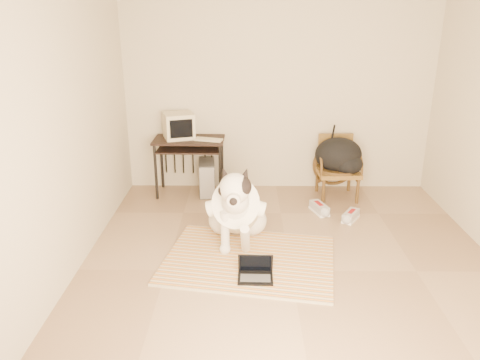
{
  "coord_description": "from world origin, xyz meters",
  "views": [
    {
      "loc": [
        -0.44,
        -3.83,
        2.3
      ],
      "look_at": [
        -0.48,
        0.5,
        0.72
      ],
      "focal_mm": 35.0,
      "sensor_mm": 36.0,
      "label": 1
    }
  ],
  "objects_px": {
    "pc_tower": "(207,178)",
    "crt_monitor": "(179,126)",
    "computer_desk": "(189,147)",
    "laptop": "(255,272)",
    "backpack": "(340,156)",
    "rattan_chair": "(337,167)",
    "dog": "(237,209)"
  },
  "relations": [
    {
      "from": "rattan_chair",
      "to": "backpack",
      "type": "bearing_deg",
      "value": -77.1
    },
    {
      "from": "laptop",
      "to": "computer_desk",
      "type": "distance_m",
      "value": 2.33
    },
    {
      "from": "pc_tower",
      "to": "laptop",
      "type": "bearing_deg",
      "value": -74.26
    },
    {
      "from": "pc_tower",
      "to": "rattan_chair",
      "type": "distance_m",
      "value": 1.7
    },
    {
      "from": "laptop",
      "to": "pc_tower",
      "type": "bearing_deg",
      "value": 105.74
    },
    {
      "from": "computer_desk",
      "to": "crt_monitor",
      "type": "xyz_separation_m",
      "value": [
        -0.13,
        0.05,
        0.27
      ]
    },
    {
      "from": "dog",
      "to": "backpack",
      "type": "xyz_separation_m",
      "value": [
        1.29,
        1.26,
        0.19
      ]
    },
    {
      "from": "rattan_chair",
      "to": "backpack",
      "type": "distance_m",
      "value": 0.18
    },
    {
      "from": "pc_tower",
      "to": "crt_monitor",
      "type": "bearing_deg",
      "value": 173.95
    },
    {
      "from": "laptop",
      "to": "computer_desk",
      "type": "relative_size",
      "value": 0.35
    },
    {
      "from": "dog",
      "to": "crt_monitor",
      "type": "xyz_separation_m",
      "value": [
        -0.76,
        1.43,
        0.53
      ]
    },
    {
      "from": "dog",
      "to": "crt_monitor",
      "type": "relative_size",
      "value": 2.91
    },
    {
      "from": "laptop",
      "to": "backpack",
      "type": "bearing_deg",
      "value": 60.78
    },
    {
      "from": "laptop",
      "to": "crt_monitor",
      "type": "xyz_separation_m",
      "value": [
        -0.94,
        2.15,
        0.84
      ]
    },
    {
      "from": "crt_monitor",
      "to": "pc_tower",
      "type": "xyz_separation_m",
      "value": [
        0.35,
        -0.04,
        -0.69
      ]
    },
    {
      "from": "dog",
      "to": "laptop",
      "type": "relative_size",
      "value": 4.12
    },
    {
      "from": "computer_desk",
      "to": "pc_tower",
      "type": "height_order",
      "value": "computer_desk"
    },
    {
      "from": "pc_tower",
      "to": "rattan_chair",
      "type": "bearing_deg",
      "value": -2.43
    },
    {
      "from": "crt_monitor",
      "to": "backpack",
      "type": "distance_m",
      "value": 2.09
    },
    {
      "from": "computer_desk",
      "to": "rattan_chair",
      "type": "relative_size",
      "value": 1.15
    },
    {
      "from": "computer_desk",
      "to": "pc_tower",
      "type": "xyz_separation_m",
      "value": [
        0.22,
        0.01,
        -0.42
      ]
    },
    {
      "from": "computer_desk",
      "to": "pc_tower",
      "type": "relative_size",
      "value": 1.86
    },
    {
      "from": "laptop",
      "to": "backpack",
      "type": "xyz_separation_m",
      "value": [
        1.11,
        1.98,
        0.49
      ]
    },
    {
      "from": "computer_desk",
      "to": "crt_monitor",
      "type": "bearing_deg",
      "value": 160.41
    },
    {
      "from": "computer_desk",
      "to": "pc_tower",
      "type": "bearing_deg",
      "value": 2.26
    },
    {
      "from": "computer_desk",
      "to": "rattan_chair",
      "type": "distance_m",
      "value": 1.92
    },
    {
      "from": "crt_monitor",
      "to": "rattan_chair",
      "type": "height_order",
      "value": "crt_monitor"
    },
    {
      "from": "computer_desk",
      "to": "rattan_chair",
      "type": "bearing_deg",
      "value": -1.89
    },
    {
      "from": "dog",
      "to": "pc_tower",
      "type": "distance_m",
      "value": 1.46
    },
    {
      "from": "dog",
      "to": "backpack",
      "type": "height_order",
      "value": "dog"
    },
    {
      "from": "rattan_chair",
      "to": "pc_tower",
      "type": "bearing_deg",
      "value": 177.57
    },
    {
      "from": "rattan_chair",
      "to": "crt_monitor",
      "type": "bearing_deg",
      "value": 176.95
    }
  ]
}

